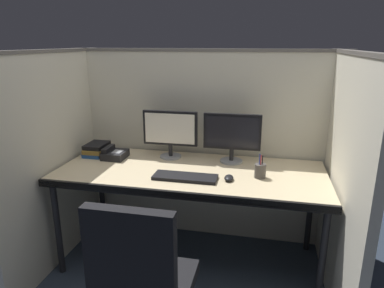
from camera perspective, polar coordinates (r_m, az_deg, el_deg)
The scene contains 12 objects.
ground_plane at distance 2.61m, azimuth -1.76°, elevation -22.04°, with size 8.00×8.00×0.00m, color #2D3847.
cubicle_partition_rear at distance 2.89m, azimuth 1.66°, elevation -0.33°, with size 2.21×0.06×1.57m.
cubicle_partition_left at distance 2.77m, azimuth -21.24°, elevation -2.21°, with size 0.06×1.41×1.57m.
cubicle_partition_right at distance 2.38m, azimuth 23.34°, elevation -5.44°, with size 0.06×1.41×1.57m.
desk at distance 2.50m, azimuth -0.30°, elevation -5.44°, with size 1.90×0.80×0.74m.
monitor_left at distance 2.71m, azimuth -3.60°, elevation 2.15°, with size 0.43×0.17×0.37m.
monitor_right at distance 2.61m, azimuth 6.59°, elevation 1.53°, with size 0.43×0.17×0.37m.
keyboard_main at distance 2.34m, azimuth -1.19°, elevation -5.44°, with size 0.43×0.15×0.02m, color black.
computer_mouse at distance 2.32m, azimuth 6.06°, elevation -5.55°, with size 0.06×0.10×0.04m.
pen_cup at distance 2.39m, azimuth 11.12°, elevation -4.32°, with size 0.08×0.08×0.17m.
desk_phone at distance 2.81m, azimuth -12.61°, elevation -1.61°, with size 0.17×0.19×0.09m.
book_stack at distance 2.91m, azimuth -15.38°, elevation -0.84°, with size 0.16×0.22×0.10m.
Camera 1 is at (0.51, -1.98, 1.62)m, focal length 32.52 mm.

